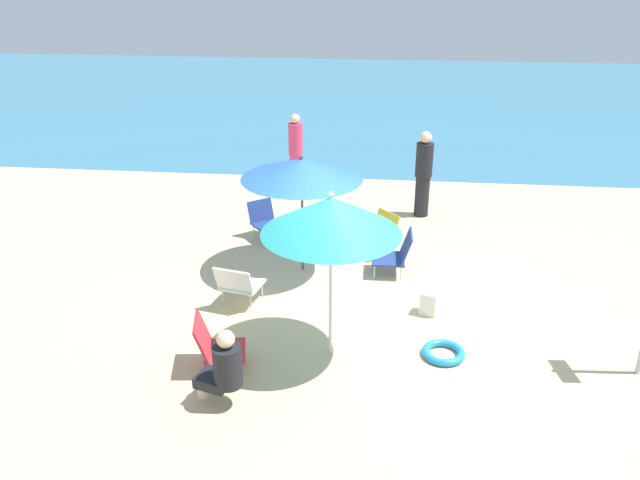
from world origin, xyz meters
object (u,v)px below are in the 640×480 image
(umbrella_teal, at_px, (331,216))
(beach_chair_c, at_px, (396,253))
(beach_chair_b, at_px, (238,283))
(person_b, at_px, (223,367))
(beach_chair_e, at_px, (380,233))
(umbrella_blue, at_px, (302,169))
(swim_ring, at_px, (444,353))
(beach_chair_d, at_px, (214,345))
(person_c, at_px, (423,174))
(beach_bag, at_px, (430,303))
(person_a, at_px, (296,154))
(beach_chair_a, at_px, (264,219))

(umbrella_teal, distance_m, beach_chair_c, 2.76)
(beach_chair_b, distance_m, person_b, 2.12)
(beach_chair_b, height_order, beach_chair_e, beach_chair_e)
(beach_chair_b, xyz_separation_m, beach_chair_e, (1.89, 1.92, -0.01))
(person_b, bearing_deg, beach_chair_c, -101.20)
(umbrella_blue, relative_size, swim_ring, 3.48)
(umbrella_blue, distance_m, beach_chair_e, 1.87)
(beach_chair_d, distance_m, person_c, 5.68)
(beach_chair_e, height_order, beach_bag, beach_chair_e)
(person_a, bearing_deg, person_b, -89.01)
(beach_chair_d, bearing_deg, beach_bag, 18.80)
(beach_chair_e, xyz_separation_m, person_b, (-1.58, -4.02, 0.14))
(umbrella_teal, bearing_deg, umbrella_blue, 105.75)
(umbrella_teal, xyz_separation_m, beach_chair_b, (-1.34, 1.00, -1.46))
(beach_chair_a, bearing_deg, umbrella_teal, -15.23)
(beach_chair_b, relative_size, swim_ring, 1.27)
(umbrella_teal, bearing_deg, beach_chair_b, 143.36)
(beach_bag, bearing_deg, beach_chair_e, 110.64)
(beach_chair_c, bearing_deg, umbrella_blue, -0.54)
(beach_bag, bearing_deg, person_c, 89.71)
(umbrella_blue, relative_size, person_a, 1.13)
(beach_chair_a, bearing_deg, beach_chair_e, 40.28)
(umbrella_teal, distance_m, person_a, 5.70)
(swim_ring, bearing_deg, beach_chair_d, -169.38)
(beach_chair_e, bearing_deg, umbrella_blue, -9.78)
(beach_chair_a, distance_m, person_a, 2.23)
(beach_chair_c, distance_m, beach_chair_d, 3.37)
(beach_chair_b, relative_size, beach_chair_c, 0.98)
(beach_chair_a, bearing_deg, beach_chair_b, -36.60)
(beach_chair_d, height_order, beach_chair_e, beach_chair_e)
(umbrella_teal, relative_size, beach_chair_e, 2.92)
(umbrella_teal, xyz_separation_m, swim_ring, (1.37, 0.07, -1.76))
(beach_chair_c, relative_size, swim_ring, 1.30)
(swim_ring, bearing_deg, umbrella_teal, -177.09)
(beach_chair_d, bearing_deg, beach_chair_e, 49.55)
(umbrella_teal, bearing_deg, beach_chair_e, 79.50)
(beach_chair_d, bearing_deg, person_c, 51.42)
(beach_chair_a, bearing_deg, person_b, -33.42)
(umbrella_teal, xyz_separation_m, person_c, (1.26, 4.61, -1.01))
(beach_chair_e, bearing_deg, person_a, -98.13)
(beach_chair_d, bearing_deg, person_a, 77.14)
(umbrella_teal, height_order, person_c, umbrella_teal)
(person_c, bearing_deg, beach_chair_a, -98.51)
(beach_chair_c, relative_size, person_c, 0.43)
(umbrella_teal, relative_size, beach_chair_c, 3.07)
(beach_chair_c, distance_m, person_a, 3.86)
(beach_chair_b, height_order, person_b, person_b)
(beach_chair_a, relative_size, beach_chair_b, 1.03)
(beach_chair_a, height_order, beach_chair_c, beach_chair_c)
(umbrella_blue, distance_m, person_a, 3.43)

